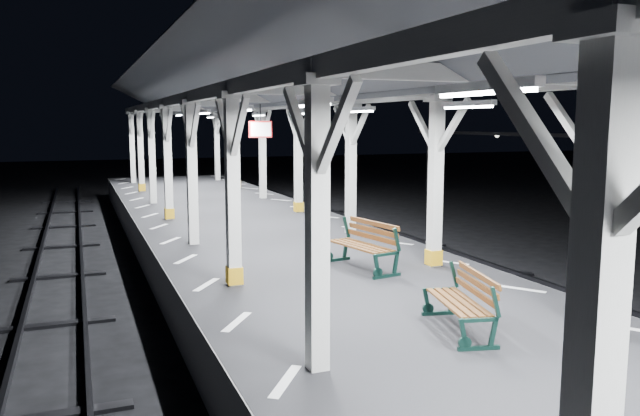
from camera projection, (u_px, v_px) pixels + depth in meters
ground at (390, 365)px, 9.84m from camera, size 120.00×120.00×0.00m
platform at (390, 335)px, 9.78m from camera, size 6.00×50.00×1.00m
hazard_stripes_left at (237, 322)px, 8.82m from camera, size 1.00×48.00×0.01m
hazard_stripes_right at (519, 289)px, 10.59m from camera, size 1.00×48.00×0.01m
track_left at (45, 414)px, 8.03m from camera, size 2.20×60.00×0.16m
track_right at (628, 324)px, 11.64m from camera, size 2.20×60.00×0.16m
canopy at (395, 71)px, 9.21m from camera, size 5.40×49.00×4.65m
bench_near at (465, 300)px, 8.39m from camera, size 0.88×1.59×0.82m
bench_mid at (365, 244)px, 12.02m from camera, size 0.93×1.78×0.92m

